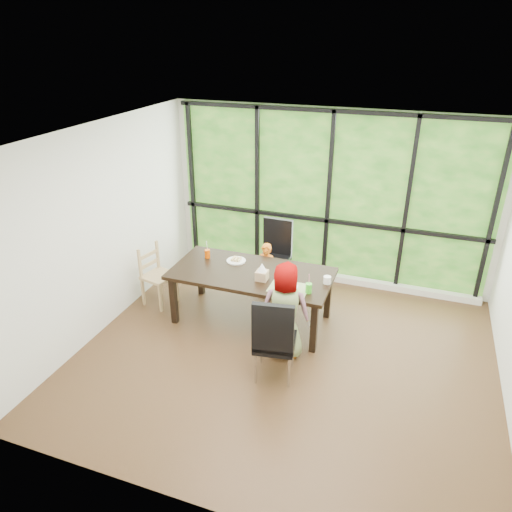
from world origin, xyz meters
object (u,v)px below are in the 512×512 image
dining_table (252,296)px  green_cup (309,288)px  child_older (284,311)px  plate_near (289,286)px  chair_interior_leather (275,337)px  orange_cup (207,254)px  chair_end_beech (159,276)px  plate_far (236,261)px  child_toddler (266,272)px  white_mug (327,280)px  tissue_box (262,275)px  chair_window_leather (274,256)px

dining_table → green_cup: (0.85, -0.28, 0.44)m
child_older → plate_near: bearing=-89.0°
chair_interior_leather → orange_cup: bearing=-50.6°
chair_interior_leather → plate_near: chair_interior_leather is taller
chair_end_beech → orange_cup: size_ratio=7.47×
plate_far → child_toddler: bearing=51.5°
child_older → green_cup: (0.22, 0.31, 0.19)m
plate_far → orange_cup: orange_cup is taller
chair_interior_leather → child_toddler: chair_interior_leather is taller
orange_cup → white_mug: 1.77m
dining_table → white_mug: 1.10m
dining_table → chair_end_beech: 1.43m
orange_cup → dining_table: bearing=-15.4°
plate_near → child_toddler: bearing=124.6°
tissue_box → white_mug: bearing=13.2°
orange_cup → tissue_box: size_ratio=0.81×
plate_near → green_cup: green_cup is taller
plate_near → child_older: bearing=-81.9°
chair_end_beech → tissue_box: (1.63, -0.12, 0.36)m
child_older → chair_end_beech: bearing=-22.1°
child_older → white_mug: 0.75m
chair_end_beech → plate_near: chair_end_beech is taller
white_mug → green_cup: bearing=-117.8°
green_cup → plate_far: bearing=156.4°
dining_table → child_toddler: size_ratio=2.42×
child_older → child_toddler: bearing=-69.5°
dining_table → child_older: 0.90m
child_toddler → green_cup: size_ratio=7.04×
dining_table → child_toddler: 0.63m
chair_window_leather → child_older: 1.70m
plate_far → green_cup: (1.17, -0.51, 0.05)m
child_toddler → plate_far: size_ratio=3.31×
green_cup → white_mug: size_ratio=1.29×
plate_near → orange_cup: orange_cup is taller
plate_far → plate_near: plate_far is taller
child_older → tissue_box: 0.64m
child_toddler → plate_near: child_toddler is taller
child_older → orange_cup: size_ratio=10.37×
orange_cup → green_cup: size_ratio=0.95×
tissue_box → dining_table: bearing=142.1°
tissue_box → chair_end_beech: bearing=175.7°
chair_interior_leather → white_mug: bearing=-118.4°
chair_interior_leather → plate_far: 1.60m
chair_end_beech → child_toddler: bearing=-51.7°
child_older → tissue_box: child_older is taller
dining_table → child_older: (0.64, -0.59, 0.25)m
chair_window_leather → chair_interior_leather: (0.66, -2.01, 0.00)m
dining_table → plate_near: plate_near is taller
chair_window_leather → orange_cup: chair_window_leather is taller
dining_table → chair_window_leather: chair_window_leather is taller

